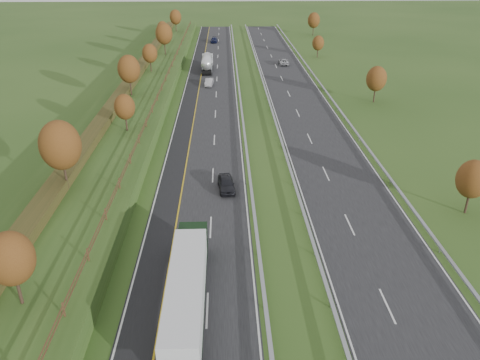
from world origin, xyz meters
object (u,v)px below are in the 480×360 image
at_px(road_tanker, 207,62).
at_px(car_silver_mid, 209,82).
at_px(car_dark_near, 226,184).
at_px(car_small_far, 214,40).
at_px(box_lorry, 187,288).
at_px(car_oncoming, 284,62).

relative_size(road_tanker, car_silver_mid, 2.65).
bearing_deg(car_dark_near, car_small_far, 86.34).
bearing_deg(car_dark_near, box_lorry, -103.84).
height_order(box_lorry, car_oncoming, box_lorry).
distance_m(box_lorry, car_oncoming, 87.62).
bearing_deg(road_tanker, box_lorry, -89.35).
xyz_separation_m(box_lorry, road_tanker, (-0.91, 80.59, -0.47)).
bearing_deg(car_silver_mid, car_dark_near, -81.48).
xyz_separation_m(car_dark_near, car_oncoming, (14.38, 65.54, -0.08)).
bearing_deg(car_oncoming, car_silver_mid, 49.23).
distance_m(road_tanker, car_dark_near, 60.41).
distance_m(road_tanker, car_silver_mid, 13.96).
relative_size(box_lorry, road_tanker, 1.45).
bearing_deg(road_tanker, car_dark_near, -86.27).
height_order(box_lorry, road_tanker, box_lorry).
xyz_separation_m(car_dark_near, car_small_far, (-2.91, 96.46, -0.08)).
relative_size(box_lorry, car_small_far, 3.45).
height_order(road_tanker, car_silver_mid, road_tanker).
distance_m(box_lorry, road_tanker, 80.59).
relative_size(car_silver_mid, car_small_far, 0.90).
bearing_deg(road_tanker, car_oncoming, 16.06).
bearing_deg(car_dark_near, car_oncoming, 72.23).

